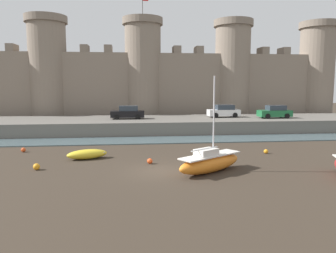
# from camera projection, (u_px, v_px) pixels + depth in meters

# --- Properties ---
(ground_plane) EXTENTS (160.00, 160.00, 0.00)m
(ground_plane) POSITION_uv_depth(u_px,v_px,m) (160.00, 171.00, 21.92)
(ground_plane) COLOR #382D23
(water_channel) EXTENTS (80.00, 4.50, 0.10)m
(water_channel) POSITION_uv_depth(u_px,v_px,m) (149.00, 140.00, 34.07)
(water_channel) COLOR slate
(water_channel) RESTS_ON ground
(quay_road) EXTENTS (67.31, 10.00, 1.60)m
(quay_road) POSITION_uv_depth(u_px,v_px,m) (146.00, 125.00, 41.13)
(quay_road) COLOR #666059
(quay_road) RESTS_ON ground
(castle) EXTENTS (61.29, 5.98, 18.59)m
(castle) POSITION_uv_depth(u_px,v_px,m) (143.00, 78.00, 49.34)
(castle) COLOR gray
(castle) RESTS_ON ground
(rowboat_near_channel_left) EXTENTS (3.28, 1.99, 0.75)m
(rowboat_near_channel_left) POSITION_uv_depth(u_px,v_px,m) (87.00, 154.00, 25.51)
(rowboat_near_channel_left) COLOR yellow
(rowboat_near_channel_left) RESTS_ON ground
(sailboat_near_channel_right) EXTENTS (5.29, 4.21, 6.32)m
(sailboat_near_channel_right) POSITION_uv_depth(u_px,v_px,m) (210.00, 162.00, 21.58)
(sailboat_near_channel_right) COLOR orange
(sailboat_near_channel_right) RESTS_ON ground
(mooring_buoy_near_shore) EXTENTS (0.40, 0.40, 0.40)m
(mooring_buoy_near_shore) POSITION_uv_depth(u_px,v_px,m) (150.00, 161.00, 23.94)
(mooring_buoy_near_shore) COLOR #E04C1E
(mooring_buoy_near_shore) RESTS_ON ground
(mooring_buoy_off_centre) EXTENTS (0.37, 0.37, 0.37)m
(mooring_buoy_off_centre) POSITION_uv_depth(u_px,v_px,m) (266.00, 151.00, 27.53)
(mooring_buoy_off_centre) COLOR orange
(mooring_buoy_off_centre) RESTS_ON ground
(mooring_buoy_near_channel) EXTENTS (0.39, 0.39, 0.39)m
(mooring_buoy_near_channel) POSITION_uv_depth(u_px,v_px,m) (23.00, 150.00, 28.14)
(mooring_buoy_near_channel) COLOR #E04C1E
(mooring_buoy_near_channel) RESTS_ON ground
(mooring_buoy_mid_mud) EXTENTS (0.45, 0.45, 0.45)m
(mooring_buoy_mid_mud) POSITION_uv_depth(u_px,v_px,m) (37.00, 167.00, 22.19)
(mooring_buoy_mid_mud) COLOR orange
(mooring_buoy_mid_mud) RESTS_ON ground
(car_quay_centre_west) EXTENTS (4.13, 1.94, 1.62)m
(car_quay_centre_west) POSITION_uv_depth(u_px,v_px,m) (224.00, 111.00, 42.58)
(car_quay_centre_west) COLOR silver
(car_quay_centre_west) RESTS_ON quay_road
(car_quay_west) EXTENTS (4.13, 1.94, 1.62)m
(car_quay_west) POSITION_uv_depth(u_px,v_px,m) (275.00, 112.00, 41.49)
(car_quay_west) COLOR #1E6638
(car_quay_west) RESTS_ON quay_road
(car_quay_centre_east) EXTENTS (4.13, 1.94, 1.62)m
(car_quay_centre_east) POSITION_uv_depth(u_px,v_px,m) (128.00, 113.00, 40.45)
(car_quay_centre_east) COLOR black
(car_quay_centre_east) RESTS_ON quay_road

